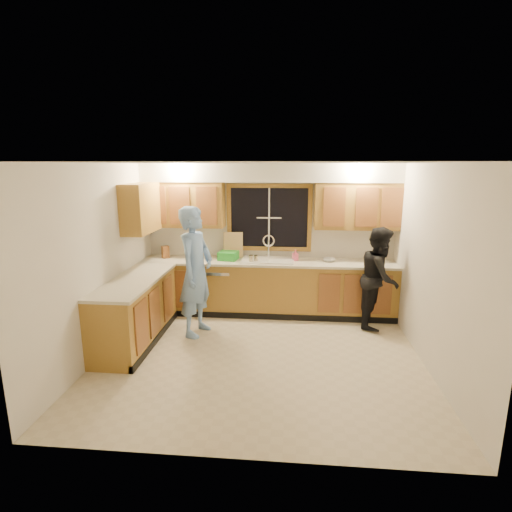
{
  "coord_description": "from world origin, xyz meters",
  "views": [
    {
      "loc": [
        0.39,
        -4.83,
        2.48
      ],
      "look_at": [
        -0.11,
        0.65,
        1.21
      ],
      "focal_mm": 28.0,
      "sensor_mm": 36.0,
      "label": 1
    }
  ],
  "objects": [
    {
      "name": "countertop_left",
      "position": [
        -1.79,
        0.35,
        0.9
      ],
      "size": [
        0.63,
        1.9,
        0.04
      ],
      "primitive_type": "cube",
      "color": "beige",
      "rests_on": "base_cabinets_left"
    },
    {
      "name": "dish_crate",
      "position": [
        -0.67,
        1.62,
        0.99
      ],
      "size": [
        0.34,
        0.32,
        0.14
      ],
      "primitive_type": "cube",
      "rotation": [
        0.0,
        0.0,
        -0.15
      ],
      "color": "green",
      "rests_on": "countertop_back"
    },
    {
      "name": "upper_cabinets_left",
      "position": [
        -1.43,
        1.73,
        1.83
      ],
      "size": [
        1.35,
        0.33,
        0.75
      ],
      "primitive_type": "cube",
      "color": "#A87A30",
      "rests_on": "wall_back"
    },
    {
      "name": "stove",
      "position": [
        -1.8,
        -0.22,
        0.45
      ],
      "size": [
        0.58,
        0.75,
        0.9
      ],
      "primitive_type": "cube",
      "color": "white",
      "rests_on": "floor"
    },
    {
      "name": "floor",
      "position": [
        0.0,
        0.0,
        0.0
      ],
      "size": [
        4.2,
        4.2,
        0.0
      ],
      "primitive_type": "plane",
      "color": "#C5B697",
      "rests_on": "ground"
    },
    {
      "name": "base_cabinets_back",
      "position": [
        0.0,
        1.6,
        0.44
      ],
      "size": [
        4.2,
        0.6,
        0.88
      ],
      "primitive_type": "cube",
      "color": "#A87A30",
      "rests_on": "ground"
    },
    {
      "name": "bowl",
      "position": [
        1.01,
        1.64,
        0.95
      ],
      "size": [
        0.23,
        0.23,
        0.05
      ],
      "primitive_type": "imported",
      "rotation": [
        0.0,
        0.0,
        0.13
      ],
      "color": "silver",
      "rests_on": "countertop_back"
    },
    {
      "name": "woman",
      "position": [
        1.75,
        1.22,
        0.78
      ],
      "size": [
        0.81,
        0.91,
        1.57
      ],
      "primitive_type": "imported",
      "rotation": [
        0.0,
        0.0,
        1.24
      ],
      "color": "black",
      "rests_on": "floor"
    },
    {
      "name": "soffit",
      "position": [
        0.0,
        1.72,
        2.35
      ],
      "size": [
        4.2,
        0.35,
        0.3
      ],
      "primitive_type": "cube",
      "color": "silver",
      "rests_on": "wall_back"
    },
    {
      "name": "can_left",
      "position": [
        -0.18,
        1.47,
        0.98
      ],
      "size": [
        0.08,
        0.08,
        0.12
      ],
      "primitive_type": "cylinder",
      "rotation": [
        0.0,
        0.0,
        -0.31
      ],
      "color": "#BBAC90",
      "rests_on": "countertop_back"
    },
    {
      "name": "can_right",
      "position": [
        -0.26,
        1.43,
        0.98
      ],
      "size": [
        0.07,
        0.07,
        0.13
      ],
      "primitive_type": "cylinder",
      "rotation": [
        0.0,
        0.0,
        -0.02
      ],
      "color": "#BBAC90",
      "rests_on": "countertop_back"
    },
    {
      "name": "dishwasher",
      "position": [
        -0.85,
        1.59,
        0.41
      ],
      "size": [
        0.6,
        0.56,
        0.82
      ],
      "primitive_type": "cube",
      "color": "white",
      "rests_on": "floor"
    },
    {
      "name": "wall_right",
      "position": [
        2.1,
        0.0,
        1.25
      ],
      "size": [
        0.0,
        3.8,
        3.8
      ],
      "primitive_type": "plane",
      "rotation": [
        1.57,
        0.0,
        -1.57
      ],
      "color": "silver",
      "rests_on": "ground"
    },
    {
      "name": "knife_block",
      "position": [
        -1.75,
        1.65,
        1.02
      ],
      "size": [
        0.15,
        0.14,
        0.21
      ],
      "primitive_type": "cube",
      "rotation": [
        0.0,
        0.0,
        0.66
      ],
      "color": "brown",
      "rests_on": "countertop_back"
    },
    {
      "name": "upper_cabinets_right",
      "position": [
        1.43,
        1.73,
        1.83
      ],
      "size": [
        1.35,
        0.33,
        0.75
      ],
      "primitive_type": "cube",
      "color": "#A87A30",
      "rests_on": "wall_back"
    },
    {
      "name": "wall_left",
      "position": [
        -2.1,
        0.0,
        1.25
      ],
      "size": [
        0.0,
        3.8,
        3.8
      ],
      "primitive_type": "plane",
      "rotation": [
        1.57,
        0.0,
        1.57
      ],
      "color": "silver",
      "rests_on": "ground"
    },
    {
      "name": "countertop_back",
      "position": [
        0.0,
        1.58,
        0.9
      ],
      "size": [
        4.2,
        0.63,
        0.04
      ],
      "primitive_type": "cube",
      "color": "beige",
      "rests_on": "base_cabinets_back"
    },
    {
      "name": "man",
      "position": [
        -0.99,
        0.68,
        0.95
      ],
      "size": [
        0.61,
        0.79,
        1.91
      ],
      "primitive_type": "imported",
      "rotation": [
        0.0,
        0.0,
        1.33
      ],
      "color": "#749EDB",
      "rests_on": "floor"
    },
    {
      "name": "window_frame",
      "position": [
        0.0,
        1.89,
        1.6
      ],
      "size": [
        1.44,
        0.03,
        1.14
      ],
      "color": "black",
      "rests_on": "wall_back"
    },
    {
      "name": "sink",
      "position": [
        0.0,
        1.6,
        0.86
      ],
      "size": [
        0.86,
        0.52,
        0.57
      ],
      "color": "white",
      "rests_on": "countertop_back"
    },
    {
      "name": "soap_bottle",
      "position": [
        0.45,
        1.66,
        1.01
      ],
      "size": [
        0.11,
        0.11,
        0.18
      ],
      "primitive_type": "imported",
      "rotation": [
        0.0,
        0.0,
        0.41
      ],
      "color": "#EA597D",
      "rests_on": "countertop_back"
    },
    {
      "name": "cutting_board",
      "position": [
        -0.6,
        1.78,
        1.14
      ],
      "size": [
        0.34,
        0.15,
        0.43
      ],
      "primitive_type": "cube",
      "rotation": [
        -0.21,
        0.0,
        0.1
      ],
      "color": "tan",
      "rests_on": "countertop_back"
    },
    {
      "name": "ceiling",
      "position": [
        0.0,
        0.0,
        2.5
      ],
      "size": [
        4.2,
        4.2,
        0.0
      ],
      "primitive_type": "plane",
      "rotation": [
        3.14,
        0.0,
        0.0
      ],
      "color": "silver"
    },
    {
      "name": "wall_back",
      "position": [
        0.0,
        1.9,
        1.25
      ],
      "size": [
        4.2,
        0.0,
        4.2
      ],
      "primitive_type": "plane",
      "rotation": [
        1.57,
        0.0,
        0.0
      ],
      "color": "silver",
      "rests_on": "ground"
    },
    {
      "name": "upper_cabinets_return",
      "position": [
        -1.94,
        1.12,
        1.83
      ],
      "size": [
        0.33,
        0.9,
        0.75
      ],
      "primitive_type": "cube",
      "color": "#A87A30",
      "rests_on": "wall_left"
    },
    {
      "name": "base_cabinets_left",
      "position": [
        -1.8,
        0.35,
        0.44
      ],
      "size": [
        0.6,
        1.9,
        0.88
      ],
      "primitive_type": "cube",
      "color": "#A87A30",
      "rests_on": "ground"
    }
  ]
}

